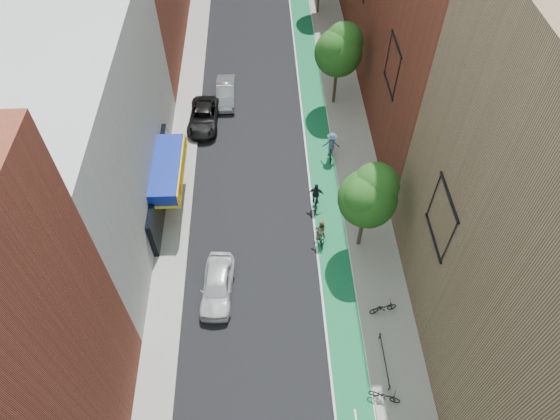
{
  "coord_description": "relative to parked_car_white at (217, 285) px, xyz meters",
  "views": [
    {
      "loc": [
        -0.07,
        -7.99,
        25.4
      ],
      "look_at": [
        0.79,
        11.77,
        1.5
      ],
      "focal_mm": 32.0,
      "sensor_mm": 36.0,
      "label": 1
    }
  ],
  "objects": [
    {
      "name": "tree_near",
      "position": [
        8.65,
        3.05,
        3.92
      ],
      "size": [
        3.4,
        3.36,
        6.42
      ],
      "color": "#332619",
      "rests_on": "ground"
    },
    {
      "name": "parked_car_silver",
      "position": [
        0.0,
        17.87,
        -0.06
      ],
      "size": [
        1.44,
        4.14,
        1.36
      ],
      "primitive_type": "imported",
      "rotation": [
        0.0,
        0.0,
        -0.0
      ],
      "color": "gray",
      "rests_on": "ground"
    },
    {
      "name": "bike_lane",
      "position": [
        7.0,
        19.04,
        -0.73
      ],
      "size": [
        2.0,
        68.0,
        0.01
      ],
      "primitive_type": "cube",
      "color": "#126645",
      "rests_on": "ground"
    },
    {
      "name": "building_left_white",
      "position": [
        -8.0,
        7.04,
        5.26
      ],
      "size": [
        8.0,
        20.0,
        12.0
      ],
      "primitive_type": "cube",
      "color": "silver",
      "rests_on": "ground"
    },
    {
      "name": "sidewalk_right",
      "position": [
        9.5,
        19.04,
        -0.66
      ],
      "size": [
        3.0,
        68.0,
        0.15
      ],
      "primitive_type": "cube",
      "color": "gray",
      "rests_on": "ground"
    },
    {
      "name": "tree_mid",
      "position": [
        8.65,
        17.05,
        4.15
      ],
      "size": [
        3.55,
        3.53,
        6.74
      ],
      "color": "#332619",
      "rests_on": "ground"
    },
    {
      "name": "sidewalk_left",
      "position": [
        -3.0,
        19.04,
        -0.66
      ],
      "size": [
        2.0,
        68.0,
        0.15
      ],
      "primitive_type": "cube",
      "color": "gray",
      "rests_on": "ground"
    },
    {
      "name": "parked_bike_near",
      "position": [
        8.48,
        -6.56,
        -0.17
      ],
      "size": [
        1.7,
        1.08,
        0.84
      ],
      "primitive_type": "imported",
      "rotation": [
        0.0,
        0.0,
        1.22
      ],
      "color": "black",
      "rests_on": "sidewalk_right"
    },
    {
      "name": "cyclist_lane_far",
      "position": [
        7.68,
        10.83,
        0.3
      ],
      "size": [
        1.3,
        1.68,
        2.24
      ],
      "rotation": [
        0.0,
        0.0,
        3.02
      ],
      "color": "black",
      "rests_on": "ground"
    },
    {
      "name": "ground",
      "position": [
        3.0,
        -6.96,
        -0.74
      ],
      "size": [
        160.0,
        160.0,
        0.0
      ],
      "primitive_type": "plane",
      "color": "black",
      "rests_on": "ground"
    },
    {
      "name": "cyclist_lane_mid",
      "position": [
        6.2,
        6.27,
        0.02
      ],
      "size": [
        1.05,
        1.88,
        2.04
      ],
      "rotation": [
        0.0,
        0.0,
        2.97
      ],
      "color": "black",
      "rests_on": "ground"
    },
    {
      "name": "parked_car_white",
      "position": [
        0.0,
        0.0,
        0.0
      ],
      "size": [
        2.04,
        4.44,
        1.47
      ],
      "primitive_type": "imported",
      "rotation": [
        0.0,
        0.0,
        -0.07
      ],
      "color": "silver",
      "rests_on": "ground"
    },
    {
      "name": "parked_bike_far",
      "position": [
        9.25,
        -1.73,
        -0.17
      ],
      "size": [
        1.68,
        0.87,
        0.84
      ],
      "primitive_type": "imported",
      "rotation": [
        0.0,
        0.0,
        1.78
      ],
      "color": "black",
      "rests_on": "sidewalk_right"
    },
    {
      "name": "parked_car_black",
      "position": [
        -1.6,
        14.93,
        -0.08
      ],
      "size": [
        2.44,
        4.86,
        1.32
      ],
      "primitive_type": "imported",
      "rotation": [
        0.0,
        0.0,
        -0.05
      ],
      "color": "black",
      "rests_on": "ground"
    },
    {
      "name": "cyclist_lane_near",
      "position": [
        6.2,
        3.42,
        0.08
      ],
      "size": [
        0.86,
        1.74,
        1.95
      ],
      "rotation": [
        0.0,
        0.0,
        3.29
      ],
      "color": "black",
      "rests_on": "ground"
    }
  ]
}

